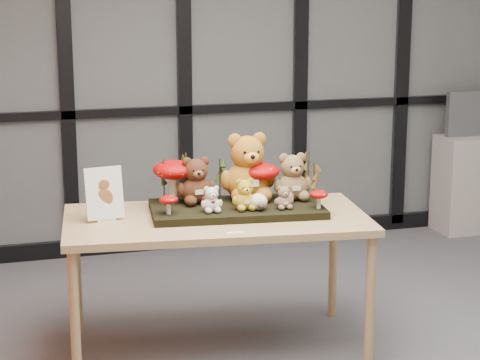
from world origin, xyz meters
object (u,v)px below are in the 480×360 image
object	(u,v)px
mushroom_front_left	(168,204)
plush_cream_hedgehog	(258,201)
bear_tan_back	(292,174)
bear_beige_small	(284,196)
bear_pooh_yellow	(247,163)
bear_white_bow	(211,198)
bear_small_yellow	(245,192)
sign_holder	(104,196)
cabinet	(473,183)
display_table	(216,228)
mushroom_back_left	(174,179)
monitor	(476,113)
bear_brown_medium	(196,178)
diorama_tray	(237,209)
mushroom_back_right	(261,180)
mushroom_front_right	(319,198)

from	to	relation	value
mushroom_front_left	plush_cream_hedgehog	bearing A→B (deg)	-5.95
bear_tan_back	bear_beige_small	xyz separation A→B (m)	(-0.11, -0.18, -0.07)
bear_pooh_yellow	plush_cream_hedgehog	bearing A→B (deg)	-85.58
bear_white_bow	mushroom_front_left	bearing A→B (deg)	-178.60
bear_small_yellow	mushroom_front_left	world-z (taller)	bear_small_yellow
bear_white_bow	bear_tan_back	bearing A→B (deg)	21.99
mushroom_front_left	sign_holder	xyz separation A→B (m)	(-0.32, 0.11, 0.04)
sign_holder	cabinet	bearing A→B (deg)	17.73
bear_tan_back	mushroom_front_left	size ratio (longest dim) A/B	2.64
bear_tan_back	bear_pooh_yellow	bearing A→B (deg)	169.66
display_table	sign_holder	world-z (taller)	sign_holder
cabinet	mushroom_front_left	bearing A→B (deg)	-149.20
mushroom_front_left	sign_holder	bearing A→B (deg)	160.86
mushroom_back_left	monitor	distance (m)	3.12
bear_brown_medium	bear_beige_small	size ratio (longest dim) A/B	2.02
diorama_tray	sign_holder	distance (m)	0.71
diorama_tray	plush_cream_hedgehog	distance (m)	0.16
mushroom_front_left	display_table	bearing A→B (deg)	4.91
mushroom_back_left	sign_holder	distance (m)	0.43
bear_pooh_yellow	mushroom_back_left	bearing A→B (deg)	177.41
bear_pooh_yellow	plush_cream_hedgehog	size ratio (longest dim) A/B	4.24
diorama_tray	bear_pooh_yellow	bearing A→B (deg)	58.42
diorama_tray	bear_small_yellow	size ratio (longest dim) A/B	4.99
bear_white_bow	mushroom_back_left	bearing A→B (deg)	124.04
mushroom_front_left	mushroom_back_left	bearing A→B (deg)	71.62
bear_white_bow	mushroom_back_right	world-z (taller)	mushroom_back_right
display_table	bear_beige_small	world-z (taller)	bear_beige_small
mushroom_front_left	bear_white_bow	bearing A→B (deg)	-5.33
bear_beige_small	monitor	distance (m)	2.85
bear_white_bow	plush_cream_hedgehog	xyz separation A→B (m)	(0.25, -0.03, -0.03)
diorama_tray	bear_white_bow	bearing A→B (deg)	-144.67
bear_tan_back	mushroom_front_right	size ratio (longest dim) A/B	2.63
bear_small_yellow	cabinet	world-z (taller)	bear_small_yellow
bear_small_yellow	monitor	size ratio (longest dim) A/B	0.36
mushroom_front_left	monitor	distance (m)	3.32
diorama_tray	bear_white_bow	size ratio (longest dim) A/B	6.04
bear_pooh_yellow	bear_tan_back	distance (m)	0.26
bear_small_yellow	mushroom_front_left	size ratio (longest dim) A/B	1.69
bear_white_bow	mushroom_front_left	xyz separation A→B (m)	(-0.23, 0.02, -0.02)
bear_pooh_yellow	sign_holder	world-z (taller)	bear_pooh_yellow
bear_brown_medium	mushroom_front_right	distance (m)	0.68
mushroom_back_left	diorama_tray	bearing A→B (deg)	-31.19
display_table	monitor	bearing A→B (deg)	39.97
bear_white_bow	bear_brown_medium	bearing A→B (deg)	106.09
bear_brown_medium	sign_holder	world-z (taller)	bear_brown_medium
bear_tan_back	cabinet	distance (m)	2.70
bear_small_yellow	mushroom_back_right	distance (m)	0.23
bear_small_yellow	cabinet	xyz separation A→B (m)	(2.43, 1.72, -0.50)
mushroom_front_right	cabinet	distance (m)	2.77
bear_small_yellow	mushroom_back_right	bearing A→B (deg)	56.98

